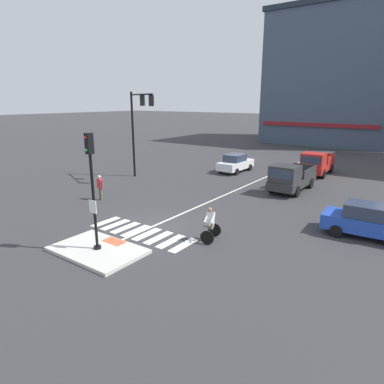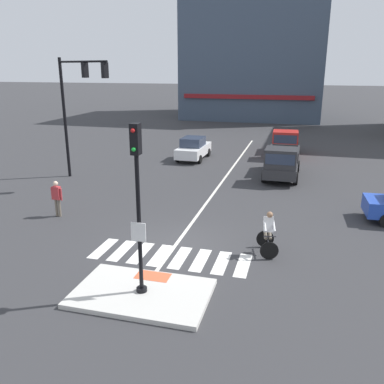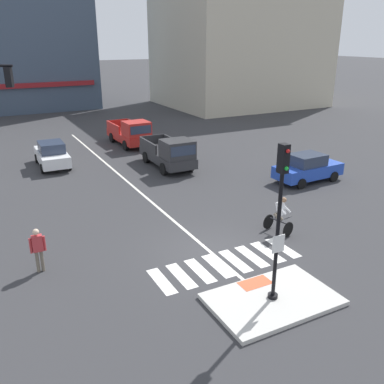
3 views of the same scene
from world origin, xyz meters
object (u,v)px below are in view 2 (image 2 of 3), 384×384
Objects in this scene: traffic_light_mast at (76,98)px; pickup_truck_red_eastbound_distant at (285,143)px; pedestrian_at_curb_left at (57,196)px; cyclist at (268,232)px; signal_pole at (138,195)px; car_white_westbound_distant at (193,148)px; pickup_truck_charcoal_eastbound_far at (282,163)px.

traffic_light_mast reaches higher than pickup_truck_red_eastbound_distant.
cyclist is at bearing -8.76° from pedestrian_at_curb_left.
traffic_light_mast is 4.21× the size of cyclist.
pedestrian_at_curb_left is at bearing -69.82° from traffic_light_mast.
signal_pole is at bearing -130.87° from cyclist.
signal_pole is at bearing -53.47° from traffic_light_mast.
pickup_truck_red_eastbound_distant is 3.09× the size of pedestrian_at_curb_left.
pickup_truck_charcoal_eastbound_far is at bearing -30.84° from car_white_westbound_distant.
signal_pole reaches higher than pickup_truck_charcoal_eastbound_far.
pedestrian_at_curb_left is at bearing 171.24° from cyclist.
traffic_light_mast is 1.37× the size of pickup_truck_red_eastbound_distant.
cyclist is (3.36, 3.88, -2.28)m from signal_pole.
car_white_westbound_distant is (-3.35, 18.65, -2.34)m from signal_pole.
signal_pole is 0.97× the size of pickup_truck_red_eastbound_distant.
pickup_truck_charcoal_eastbound_far is 3.07× the size of pedestrian_at_curb_left.
cyclist reaches higher than pedestrian_at_curb_left.
pickup_truck_charcoal_eastbound_far is 3.05× the size of cyclist.
pickup_truck_red_eastbound_distant reaches higher than cyclist.
car_white_westbound_distant is (5.08, 7.26, -4.03)m from traffic_light_mast.
car_white_westbound_distant is 16.22m from cyclist.
pickup_truck_red_eastbound_distant is (-0.13, 6.83, 0.00)m from pickup_truck_charcoal_eastbound_far.
traffic_light_mast is 12.73m from pickup_truck_charcoal_eastbound_far.
pickup_truck_red_eastbound_distant is (11.54, 10.15, -3.86)m from traffic_light_mast.
cyclist is (6.71, -14.77, 0.06)m from car_white_westbound_distant.
traffic_light_mast is 1.71× the size of car_white_westbound_distant.
traffic_light_mast is at bearing 126.53° from signal_pole.
signal_pole is 1.21× the size of car_white_westbound_distant.
signal_pole reaches higher than pickup_truck_red_eastbound_distant.
pedestrian_at_curb_left is (2.22, -6.03, -3.86)m from traffic_light_mast.
cyclist is 9.69m from pedestrian_at_curb_left.
pickup_truck_red_eastbound_distant is at bearing 24.11° from car_white_westbound_distant.
traffic_light_mast is 14.53m from cyclist.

